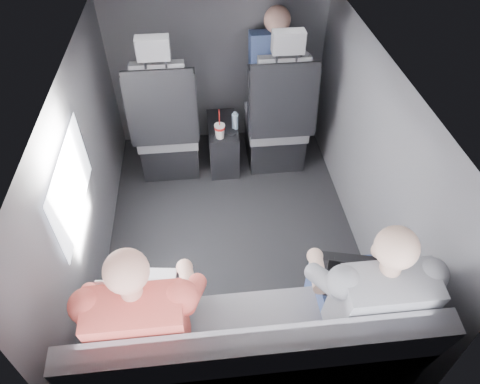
{
  "coord_description": "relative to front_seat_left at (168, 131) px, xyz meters",
  "views": [
    {
      "loc": [
        -0.16,
        -2.05,
        2.45
      ],
      "look_at": [
        0.05,
        -0.05,
        0.51
      ],
      "focal_mm": 32.0,
      "sensor_mm": 36.0,
      "label": 1
    }
  ],
  "objects": [
    {
      "name": "floor",
      "position": [
        0.45,
        -0.84,
        -0.4
      ],
      "size": [
        2.6,
        2.6,
        0.0
      ],
      "primitive_type": "plane",
      "color": "black",
      "rests_on": "ground"
    },
    {
      "name": "ceiling",
      "position": [
        0.45,
        -0.84,
        0.95
      ],
      "size": [
        2.6,
        2.6,
        0.0
      ],
      "primitive_type": "plane",
      "rotation": [
        3.14,
        0.0,
        0.0
      ],
      "color": "#B2B2AD",
      "rests_on": "panel_back"
    },
    {
      "name": "panel_left",
      "position": [
        -0.45,
        -0.84,
        0.27
      ],
      "size": [
        0.02,
        2.6,
        1.35
      ],
      "primitive_type": "cube",
      "color": "#56565B",
      "rests_on": "floor"
    },
    {
      "name": "panel_right",
      "position": [
        1.35,
        -0.84,
        0.27
      ],
      "size": [
        0.02,
        2.6,
        1.35
      ],
      "primitive_type": "cube",
      "color": "#56565B",
      "rests_on": "floor"
    },
    {
      "name": "panel_front",
      "position": [
        0.45,
        0.46,
        0.27
      ],
      "size": [
        1.8,
        0.02,
        1.35
      ],
      "primitive_type": "cube",
      "color": "#56565B",
      "rests_on": "floor"
    },
    {
      "name": "panel_back",
      "position": [
        0.45,
        -2.14,
        0.27
      ],
      "size": [
        1.8,
        0.02,
        1.35
      ],
      "primitive_type": "cube",
      "color": "#56565B",
      "rests_on": "floor"
    },
    {
      "name": "side_window",
      "position": [
        -0.43,
        -1.14,
        0.5
      ],
      "size": [
        0.02,
        0.75,
        0.42
      ],
      "primitive_type": "cube",
      "color": "white",
      "rests_on": "panel_left"
    },
    {
      "name": "seatbelt",
      "position": [
        0.9,
        -0.17,
        0.4
      ],
      "size": [
        0.35,
        0.11,
        0.59
      ],
      "primitive_type": "cube",
      "rotation": [
        -0.14,
        0.49,
        0.0
      ],
      "color": "black",
      "rests_on": "front_seat_right"
    },
    {
      "name": "front_seat_left",
      "position": [
        0.0,
        0.0,
        0.0
      ],
      "size": [
        0.52,
        0.58,
        1.26
      ],
      "color": "black",
      "rests_on": "floor"
    },
    {
      "name": "front_seat_right",
      "position": [
        0.9,
        0.0,
        0.0
      ],
      "size": [
        0.52,
        0.58,
        1.26
      ],
      "color": "black",
      "rests_on": "floor"
    },
    {
      "name": "center_console",
      "position": [
        0.45,
        0.04,
        -0.2
      ],
      "size": [
        0.24,
        0.48,
        0.41
      ],
      "color": "black",
      "rests_on": "floor"
    },
    {
      "name": "rear_bench",
      "position": [
        0.45,
        -1.9,
        -0.09
      ],
      "size": [
        1.6,
        0.57,
        0.92
      ],
      "color": "#59585D",
      "rests_on": "floor"
    },
    {
      "name": "soda_cup",
      "position": [
        0.42,
        -0.13,
        0.07
      ],
      "size": [
        0.09,
        0.09,
        0.26
      ],
      "color": "white",
      "rests_on": "center_console"
    },
    {
      "name": "water_bottle",
      "position": [
        0.55,
        -0.02,
        0.07
      ],
      "size": [
        0.05,
        0.05,
        0.15
      ],
      "color": "#ADCBEA",
      "rests_on": "center_console"
    },
    {
      "name": "laptop_white",
      "position": [
        -0.08,
        -1.68,
        0.23
      ],
      "size": [
        0.36,
        0.35,
        0.25
      ],
      "color": "white",
      "rests_on": "passenger_rear_left"
    },
    {
      "name": "laptop_black",
      "position": [
        0.99,
        -1.68,
        0.23
      ],
      "size": [
        0.37,
        0.36,
        0.23
      ],
      "color": "black",
      "rests_on": "passenger_rear_right"
    },
    {
      "name": "passenger_rear_left",
      "position": [
        -0.04,
        -1.81,
        0.23
      ],
      "size": [
        0.5,
        0.62,
        1.22
      ],
      "color": "#313136",
      "rests_on": "rear_bench"
    },
    {
      "name": "passenger_rear_right",
      "position": [
        1.01,
        -1.81,
        0.23
      ],
      "size": [
        0.5,
        0.62,
        1.22
      ],
      "color": "navy",
      "rests_on": "rear_bench"
    },
    {
      "name": "passenger_front_right",
      "position": [
        0.9,
        0.26,
        0.35
      ],
      "size": [
        0.41,
        0.41,
        0.84
      ],
      "color": "navy",
      "rests_on": "front_seat_right"
    }
  ]
}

